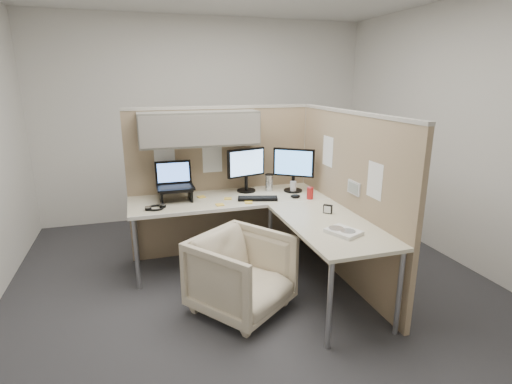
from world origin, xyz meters
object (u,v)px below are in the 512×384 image
object	(u,v)px
office_chair	(241,270)
keyboard	(258,198)
desk	(262,212)
monitor_left	(246,166)

from	to	relation	value
office_chair	keyboard	bearing A→B (deg)	26.74
desk	keyboard	world-z (taller)	keyboard
desk	office_chair	size ratio (longest dim) A/B	2.75
desk	keyboard	bearing A→B (deg)	82.70
desk	office_chair	bearing A→B (deg)	-124.55
desk	monitor_left	size ratio (longest dim) A/B	4.29
desk	monitor_left	world-z (taller)	monitor_left
monitor_left	desk	bearing A→B (deg)	-106.22
monitor_left	keyboard	xyz separation A→B (m)	(0.02, -0.33, -0.26)
monitor_left	keyboard	size ratio (longest dim) A/B	1.17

